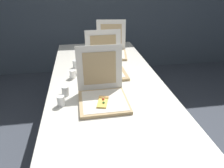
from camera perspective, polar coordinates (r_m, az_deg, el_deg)
name	(u,v)px	position (r m, az deg, el deg)	size (l,w,h in m)	color
table	(107,86)	(1.79, -1.49, -0.45)	(0.94, 2.31, 0.73)	silver
pizza_box_front	(103,94)	(1.48, -2.60, -2.73)	(0.35, 0.38, 0.36)	tan
pizza_box_middle	(106,67)	(1.92, -1.61, 4.64)	(0.35, 0.40, 0.36)	tan
pizza_box_back	(111,50)	(2.39, -0.23, 9.30)	(0.39, 0.44, 0.36)	tan
cup_white_mid	(73,74)	(1.85, -10.73, 2.69)	(0.05, 0.05, 0.07)	white
cup_white_near_left	(61,101)	(1.47, -13.83, -4.49)	(0.05, 0.05, 0.07)	white
cup_white_near_center	(65,91)	(1.59, -12.67, -1.86)	(0.05, 0.05, 0.07)	white
cup_white_far	(76,64)	(2.07, -9.98, 5.43)	(0.05, 0.05, 0.07)	white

